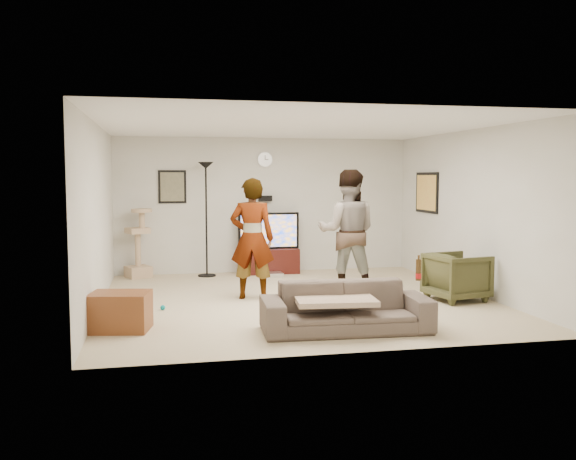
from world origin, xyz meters
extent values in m
cube|color=tan|center=(0.00, 0.00, -0.01)|extent=(5.50, 5.50, 0.02)
cube|color=white|center=(0.00, 0.00, 2.51)|extent=(5.50, 5.50, 0.02)
cube|color=beige|center=(0.00, 2.75, 1.25)|extent=(5.50, 0.04, 2.50)
cube|color=beige|center=(0.00, -2.75, 1.25)|extent=(5.50, 0.04, 2.50)
cube|color=beige|center=(-2.75, 0.00, 1.25)|extent=(0.04, 5.50, 2.50)
cube|color=beige|center=(2.75, 0.00, 1.25)|extent=(0.04, 5.50, 2.50)
cylinder|color=silver|center=(0.00, 2.72, 2.10)|extent=(0.26, 0.04, 0.26)
cube|color=black|center=(0.00, 2.69, 1.38)|extent=(0.25, 0.10, 0.10)
cube|color=#67644C|center=(-1.70, 2.73, 1.60)|extent=(0.42, 0.03, 0.52)
cube|color=#F7B04F|center=(2.73, 1.60, 1.50)|extent=(0.03, 0.78, 0.62)
cube|color=black|center=(0.03, 2.50, 0.23)|extent=(1.09, 0.45, 0.46)
cube|color=silver|center=(0.01, 2.11, 0.04)|extent=(0.40, 0.30, 0.07)
cube|color=black|center=(0.03, 2.50, 0.79)|extent=(1.13, 0.08, 0.67)
cube|color=#F69F12|center=(0.03, 2.46, 0.79)|extent=(1.04, 0.01, 0.59)
cylinder|color=black|center=(-1.12, 2.39, 1.02)|extent=(0.32, 0.32, 2.04)
cube|color=tan|center=(-2.32, 2.50, 0.61)|extent=(0.52, 0.52, 1.23)
imported|color=#A9A9A9|center=(-0.62, 0.23, 0.88)|extent=(0.73, 0.56, 1.77)
imported|color=navy|center=(0.88, 0.36, 0.95)|extent=(1.10, 0.97, 1.89)
imported|color=#50433B|center=(0.15, -1.91, 0.28)|extent=(1.97, 0.86, 0.56)
cube|color=tan|center=(0.01, -1.91, 0.38)|extent=(0.96, 0.78, 0.06)
cylinder|color=#442C10|center=(1.04, -1.91, 0.69)|extent=(0.06, 0.06, 0.25)
imported|color=#35361C|center=(2.25, -0.52, 0.35)|extent=(0.88, 0.87, 0.69)
cube|color=brown|center=(-2.40, -1.32, 0.22)|extent=(0.75, 0.62, 0.45)
sphere|color=#08848D|center=(-1.91, -0.31, 0.03)|extent=(0.07, 0.07, 0.07)
camera|label=1|loc=(-1.92, -8.57, 1.78)|focal=38.21mm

